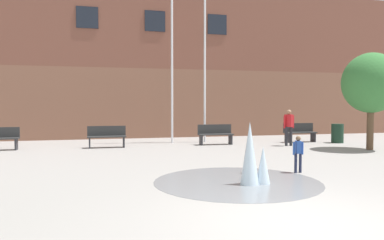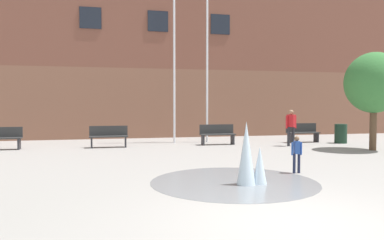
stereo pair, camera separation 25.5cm
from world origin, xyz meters
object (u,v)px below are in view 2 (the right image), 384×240
Objects in this scene: park_bench_far_right at (302,132)px; flagpole_left at (175,50)px; flagpole_right at (208,54)px; park_bench_far_left at (1,138)px; child_running at (297,151)px; street_tree_near_building at (374,83)px; adult_watching at (291,125)px; park_bench_under_left_flagpole at (109,136)px; park_bench_near_trashcan at (217,134)px; trash_can at (341,134)px.

flagpole_left reaches higher than park_bench_far_right.
park_bench_far_left is at bearing -173.14° from flagpole_right.
park_bench_far_left and park_bench_far_right have the same top height.
flagpole_left reaches higher than child_running.
street_tree_near_building is at bearing -32.62° from flagpole_left.
flagpole_left is (7.32, 1.07, 3.92)m from park_bench_far_left.
flagpole_right is at bearing 6.86° from park_bench_far_left.
child_running is at bearing 123.42° from adult_watching.
park_bench_under_left_flagpole and park_bench_near_trashcan have the same top height.
flagpole_left reaches higher than adult_watching.
flagpole_right reaches higher than child_running.
adult_watching is (-1.33, -1.36, 0.45)m from park_bench_far_right.
trash_can is 3.50m from street_tree_near_building.
child_running is at bearing -90.07° from park_bench_near_trashcan.
child_running is 0.25× the size of street_tree_near_building.
street_tree_near_building is (10.25, -3.38, 2.19)m from park_bench_under_left_flagpole.
child_running is at bearing -131.98° from trash_can.
adult_watching is 1.77× the size of trash_can.
adult_watching reaches higher than trash_can.
flagpole_left reaches higher than flagpole_right.
street_tree_near_building is (-0.41, -2.67, 2.22)m from trash_can.
street_tree_near_building reaches higher than park_bench_near_trashcan.
trash_can is at bearing -17.80° from flagpole_right.
adult_watching is at bearing -168.20° from trash_can.
flagpole_left is at bearing 165.81° from trash_can.
flagpole_right is (-0.13, 1.21, 3.78)m from park_bench_near_trashcan.
flagpole_right is at bearing 20.84° from adult_watching.
park_bench_far_left is at bearing 178.26° from park_bench_under_left_flagpole.
park_bench_near_trashcan is at bearing 173.09° from trash_can.
park_bench_under_left_flagpole is 4.82m from park_bench_near_trashcan.
park_bench_near_trashcan is at bearing -0.85° from park_bench_far_left.
flagpole_left is 2.14× the size of street_tree_near_building.
adult_watching reaches higher than child_running.
adult_watching is 2.99m from trash_can.
park_bench_far_left is 0.19× the size of flagpole_left.
flagpole_right is at bearing 14.39° from park_bench_under_left_flagpole.
park_bench_far_left is at bearing 166.38° from street_tree_near_building.
child_running is at bearing -144.84° from street_tree_near_building.
trash_can is (5.97, -1.92, -3.81)m from flagpole_right.
street_tree_near_building is at bearing -41.41° from child_running.
park_bench_far_right is at bearing -10.86° from flagpole_left.
flagpole_right is 8.91× the size of trash_can.
park_bench_near_trashcan is at bearing -34.89° from flagpole_left.
child_running reaches higher than trash_can.
park_bench_near_trashcan is 0.19× the size of flagpole_left.
street_tree_near_building reaches higher than park_bench_far_left.
park_bench_near_trashcan is 6.76m from street_tree_near_building.
child_running reaches higher than park_bench_far_left.
park_bench_under_left_flagpole is 0.41× the size of street_tree_near_building.
park_bench_near_trashcan is 0.20× the size of flagpole_right.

